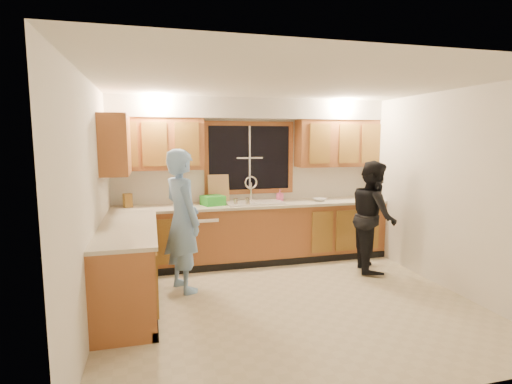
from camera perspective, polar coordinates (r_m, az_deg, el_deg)
floor at (r=4.88m, az=4.61°, el=-15.32°), size 4.20×4.20×0.00m
ceiling at (r=4.53m, az=4.96°, el=15.20°), size 4.20×4.20×0.00m
wall_back at (r=6.35m, az=-0.94°, el=1.74°), size 4.20×0.00×4.20m
wall_left at (r=4.33m, az=-22.47°, el=-1.60°), size 0.00×3.80×3.80m
wall_right at (r=5.60m, az=25.49°, el=0.21°), size 0.00×3.80×3.80m
base_cabinets_back at (r=6.20m, az=-0.26°, el=-6.00°), size 4.20×0.60×0.88m
base_cabinets_left at (r=4.82m, az=-17.83°, el=-10.38°), size 0.60×1.90×0.88m
countertop_back at (r=6.09m, az=-0.23°, el=-1.83°), size 4.20×0.63×0.04m
countertop_left at (r=4.70m, az=-17.87°, el=-5.03°), size 0.63×1.90×0.04m
upper_cabinets_left at (r=5.97m, az=-14.06°, el=6.67°), size 1.35×0.33×0.75m
upper_cabinets_right at (r=6.65m, az=11.49°, el=6.82°), size 1.35×0.33×0.75m
upper_cabinets_return at (r=5.37m, az=-19.45°, el=6.39°), size 0.33×0.90×0.75m
soffit at (r=6.16m, az=-0.57°, el=11.80°), size 4.20×0.35×0.30m
window_frame at (r=6.31m, az=-0.93°, el=4.89°), size 1.44×0.03×1.14m
sink at (r=6.12m, az=-0.28°, el=-2.12°), size 0.86×0.52×0.57m
dishwasher at (r=6.05m, az=-8.12°, el=-6.72°), size 0.60×0.56×0.82m
stove at (r=4.28m, az=-18.23°, el=-12.58°), size 0.58×0.75×0.90m
man at (r=5.06m, az=-10.47°, el=-4.03°), size 0.64×0.76×1.78m
woman at (r=5.99m, az=16.40°, el=-3.30°), size 0.80×0.91×1.60m
knife_block at (r=6.02m, az=-17.86°, el=-1.15°), size 0.14×0.13×0.20m
cutting_board at (r=6.18m, az=-5.37°, el=0.49°), size 0.33×0.11×0.43m
dish_crate at (r=5.97m, az=-6.19°, el=-1.20°), size 0.37×0.36×0.14m
soap_bottle at (r=6.32m, az=3.42°, el=-0.48°), size 0.11×0.11×0.18m
bowl at (r=6.39m, az=9.05°, el=-1.08°), size 0.22×0.22×0.05m
can_left at (r=5.89m, az=-2.90°, el=-1.43°), size 0.07×0.07×0.11m
can_right at (r=5.86m, az=-1.19°, el=-1.42°), size 0.08×0.08×0.12m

